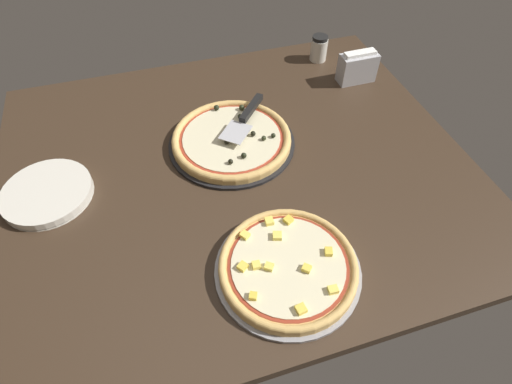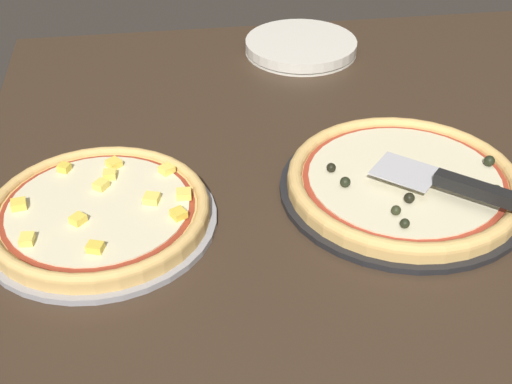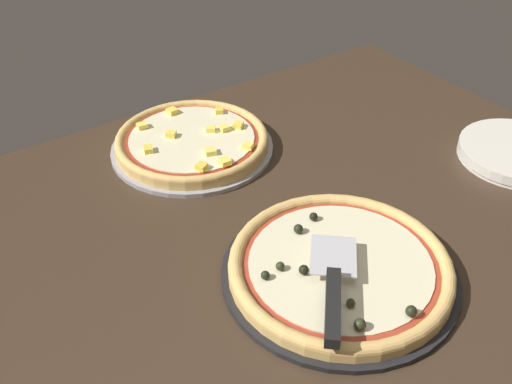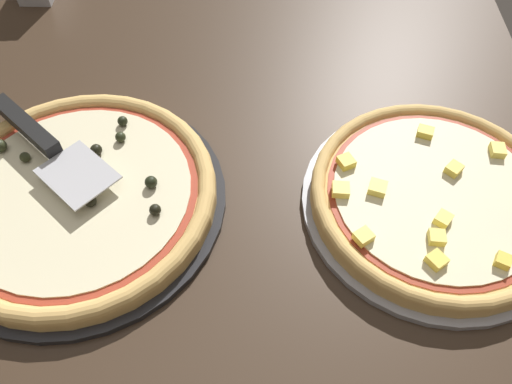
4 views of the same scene
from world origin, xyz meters
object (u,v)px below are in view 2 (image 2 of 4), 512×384
Objects in this scene: pizza_back at (99,210)px; plate_stack at (301,46)px; serving_spatula at (464,187)px; pizza_front at (404,181)px.

plate_stack is at bearing -36.87° from pizza_back.
serving_spatula reaches higher than pizza_back.
serving_spatula is at bearing -96.44° from pizza_back.
serving_spatula is at bearing -168.68° from plate_stack.
pizza_front is 10.37cm from serving_spatula.
pizza_back is 1.58× the size of serving_spatula.
pizza_back is 1.35× the size of plate_stack.
pizza_back is 69.94cm from plate_stack.
pizza_front reaches higher than plate_stack.
pizza_front is at bearing 41.65° from serving_spatula.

